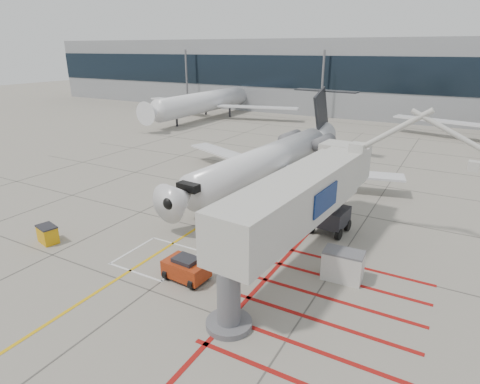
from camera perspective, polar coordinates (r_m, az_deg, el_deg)
The scene contains 12 objects.
ground_plane at distance 25.40m, azimuth -6.73°, elevation -9.35°, with size 260.00×260.00×0.00m, color gray.
regional_jet at distance 35.22m, azimuth 1.98°, elevation 6.14°, with size 24.20×30.51×8.00m, color silver, non-canonical shape.
jet_bridge at distance 22.82m, azimuth 7.71°, elevation -2.37°, with size 8.93×18.85×7.54m, color beige, non-canonical shape.
pushback_tug at distance 23.03m, azimuth -7.66°, elevation -10.64°, with size 2.46×1.54×1.43m, color #9F2E0F, non-canonical shape.
spill_bin at distance 29.81m, azimuth -25.68°, elevation -5.42°, with size 1.39×0.93×1.21m, color orange, non-canonical shape.
baggage_cart at distance 30.37m, azimuth 2.11°, elevation -2.97°, with size 1.80×1.13×1.13m, color #58585D, non-canonical shape.
ground_power_unit at distance 23.49m, azimuth 14.41°, elevation -10.07°, with size 2.18×1.27×1.73m, color silver, non-canonical shape.
cone_nose at distance 33.60m, azimuth -8.16°, elevation -1.49°, with size 0.32×0.32×0.45m, color #DD4C0B.
cone_side at distance 28.67m, azimuth 1.42°, elevation -5.12°, with size 0.34×0.34×0.47m, color #EA400C.
terminal_building at distance 87.99m, azimuth 27.98°, elevation 14.14°, with size 180.00×28.00×14.00m, color gray.
terminal_glass_band at distance 73.92m, azimuth 27.58°, elevation 14.32°, with size 180.00×0.10×6.00m, color black.
bg_aircraft_b at distance 76.51m, azimuth -4.02°, elevation 14.60°, with size 32.53×36.15×10.84m, color silver, non-canonical shape.
Camera 1 is at (13.33, -17.77, 12.32)m, focal length 30.00 mm.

